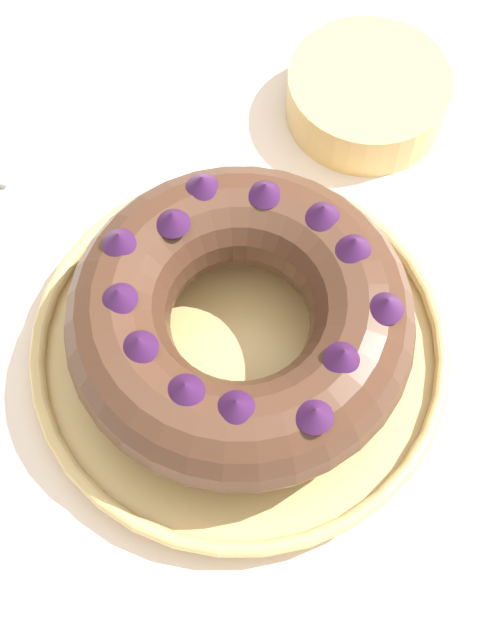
{
  "coord_description": "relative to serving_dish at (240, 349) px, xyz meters",
  "views": [
    {
      "loc": [
        0.05,
        -0.25,
        1.41
      ],
      "look_at": [
        -0.03,
        0.03,
        0.83
      ],
      "focal_mm": 50.0,
      "sensor_mm": 36.0,
      "label": 1
    }
  ],
  "objects": [
    {
      "name": "serving_dish",
      "position": [
        0.0,
        0.0,
        0.0
      ],
      "size": [
        0.33,
        0.33,
        0.03
      ],
      "color": "tan",
      "rests_on": "dining_table"
    },
    {
      "name": "side_bowl",
      "position": [
        0.04,
        0.27,
        0.01
      ],
      "size": [
        0.14,
        0.14,
        0.05
      ],
      "primitive_type": "cylinder",
      "color": "tan",
      "rests_on": "dining_table"
    },
    {
      "name": "ground_plane",
      "position": [
        0.03,
        -0.03,
        -0.77
      ],
      "size": [
        8.0,
        8.0,
        0.0
      ],
      "primitive_type": "plane",
      "color": "gray"
    },
    {
      "name": "dining_table",
      "position": [
        0.03,
        -0.03,
        -0.1
      ],
      "size": [
        1.3,
        1.26,
        0.76
      ],
      "color": "beige",
      "rests_on": "ground_plane"
    },
    {
      "name": "bundt_cake",
      "position": [
        0.0,
        0.0,
        0.05
      ],
      "size": [
        0.26,
        0.26,
        0.09
      ],
      "color": "#4C2D1E",
      "rests_on": "serving_dish"
    }
  ]
}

